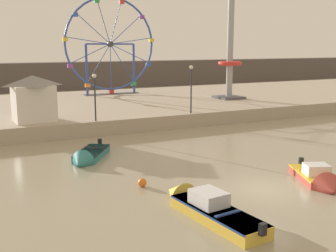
{
  "coord_description": "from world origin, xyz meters",
  "views": [
    {
      "loc": [
        -12.86,
        -15.57,
        6.96
      ],
      "look_at": [
        -0.81,
        9.05,
        1.7
      ],
      "focal_mm": 44.78,
      "sensor_mm": 36.0,
      "label": 1
    }
  ],
  "objects": [
    {
      "name": "mooring_buoy_orange",
      "position": [
        -5.19,
        3.03,
        0.22
      ],
      "size": [
        0.44,
        0.44,
        0.44
      ],
      "primitive_type": "sphere",
      "color": "orange",
      "rests_on": "ground_plane"
    },
    {
      "name": "promenade_lamp_near",
      "position": [
        -3.74,
        15.97,
        3.59
      ],
      "size": [
        0.32,
        0.32,
        3.69
      ],
      "color": "#2D2D33",
      "rests_on": "quay_promenade"
    },
    {
      "name": "distant_town_skyline",
      "position": [
        0.0,
        52.27,
        2.2
      ],
      "size": [
        140.0,
        3.0,
        4.4
      ],
      "primitive_type": "cube",
      "color": "#564C47",
      "rests_on": "ground_plane"
    },
    {
      "name": "quay_promenade",
      "position": [
        0.0,
        27.0,
        0.58
      ],
      "size": [
        110.0,
        22.87,
        1.16
      ],
      "primitive_type": "cube",
      "color": "tan",
      "rests_on": "ground_plane"
    },
    {
      "name": "ferris_wheel_blue_frame",
      "position": [
        3.33,
        33.22,
        6.96
      ],
      "size": [
        11.27,
        1.2,
        11.54
      ],
      "color": "#334CA8",
      "rests_on": "quay_promenade"
    },
    {
      "name": "motorboat_faded_red",
      "position": [
        3.04,
        -0.63,
        0.28
      ],
      "size": [
        2.98,
        4.41,
        1.46
      ],
      "rotation": [
        0.0,
        0.0,
        4.31
      ],
      "color": "#B24238",
      "rests_on": "ground_plane"
    },
    {
      "name": "drop_tower_steel_tower",
      "position": [
        13.82,
        23.4,
        7.17
      ],
      "size": [
        2.8,
        2.8,
        15.72
      ],
      "color": "#999EA3",
      "rests_on": "quay_promenade"
    },
    {
      "name": "motorboat_mustard_yellow",
      "position": [
        -4.22,
        -1.2,
        0.35
      ],
      "size": [
        2.05,
        6.31,
        1.53
      ],
      "rotation": [
        0.0,
        0.0,
        1.68
      ],
      "color": "gold",
      "rests_on": "ground_plane"
    },
    {
      "name": "carnival_booth_white_ticket",
      "position": [
        -8.04,
        18.05,
        3.01
      ],
      "size": [
        3.51,
        2.95,
        3.57
      ],
      "rotation": [
        0.0,
        0.0,
        0.07
      ],
      "color": "silver",
      "rests_on": "quay_promenade"
    },
    {
      "name": "promenade_lamp_far",
      "position": [
        4.87,
        16.08,
        3.85
      ],
      "size": [
        0.32,
        0.32,
        4.15
      ],
      "color": "#2D2D33",
      "rests_on": "quay_promenade"
    },
    {
      "name": "ground_plane",
      "position": [
        0.0,
        0.0,
        0.0
      ],
      "size": [
        240.0,
        240.0,
        0.0
      ],
      "primitive_type": "plane",
      "color": "gray"
    },
    {
      "name": "motorboat_teal_painted",
      "position": [
        -6.35,
        9.01,
        0.25
      ],
      "size": [
        3.58,
        4.42,
        1.35
      ],
      "rotation": [
        0.0,
        0.0,
        4.13
      ],
      "color": "teal",
      "rests_on": "ground_plane"
    }
  ]
}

